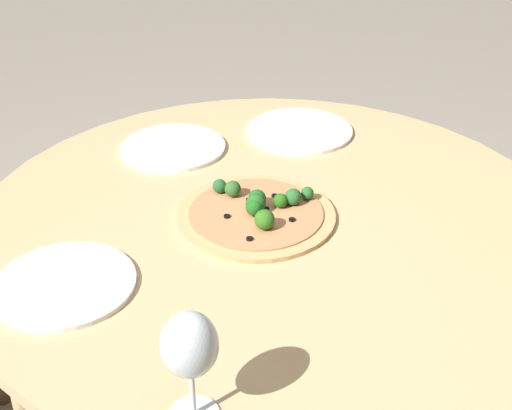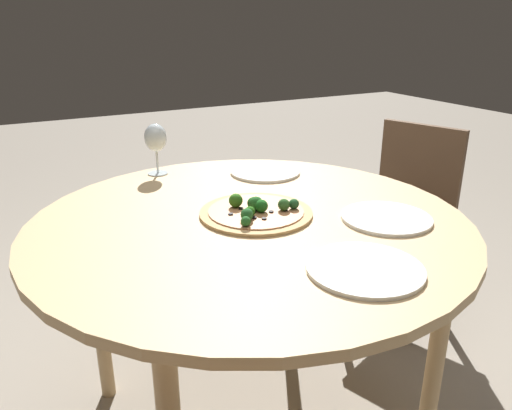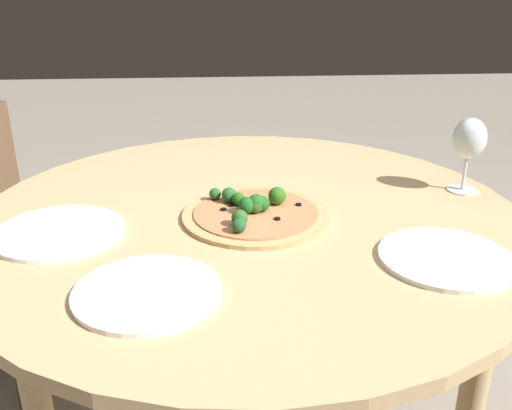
{
  "view_description": "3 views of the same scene",
  "coord_description": "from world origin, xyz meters",
  "px_view_note": "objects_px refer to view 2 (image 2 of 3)",
  "views": [
    {
      "loc": [
        1.17,
        0.46,
        1.56
      ],
      "look_at": [
        0.02,
        -0.03,
        0.8
      ],
      "focal_mm": 50.0,
      "sensor_mm": 36.0,
      "label": 1
    },
    {
      "loc": [
        -1.18,
        0.61,
        1.32
      ],
      "look_at": [
        0.02,
        -0.03,
        0.8
      ],
      "focal_mm": 35.0,
      "sensor_mm": 36.0,
      "label": 2
    },
    {
      "loc": [
        -0.07,
        -1.19,
        1.29
      ],
      "look_at": [
        0.02,
        -0.03,
        0.8
      ],
      "focal_mm": 40.0,
      "sensor_mm": 36.0,
      "label": 3
    }
  ],
  "objects_px": {
    "pizza": "(256,211)",
    "plate_far": "(365,269)",
    "chair_2": "(403,215)",
    "plate_near": "(386,218)",
    "plate_side": "(265,172)",
    "wine_glass": "(156,139)"
  },
  "relations": [
    {
      "from": "chair_2",
      "to": "pizza",
      "type": "bearing_deg",
      "value": -90.14
    },
    {
      "from": "chair_2",
      "to": "pizza",
      "type": "distance_m",
      "value": 1.03
    },
    {
      "from": "chair_2",
      "to": "plate_side",
      "type": "bearing_deg",
      "value": -111.65
    },
    {
      "from": "pizza",
      "to": "wine_glass",
      "type": "distance_m",
      "value": 0.56
    },
    {
      "from": "pizza",
      "to": "wine_glass",
      "type": "relative_size",
      "value": 1.78
    },
    {
      "from": "pizza",
      "to": "plate_near",
      "type": "bearing_deg",
      "value": -123.48
    },
    {
      "from": "plate_near",
      "to": "plate_side",
      "type": "height_order",
      "value": "same"
    },
    {
      "from": "plate_far",
      "to": "chair_2",
      "type": "bearing_deg",
      "value": -49.33
    },
    {
      "from": "pizza",
      "to": "plate_far",
      "type": "distance_m",
      "value": 0.42
    },
    {
      "from": "wine_glass",
      "to": "plate_far",
      "type": "bearing_deg",
      "value": -168.97
    },
    {
      "from": "plate_far",
      "to": "plate_side",
      "type": "distance_m",
      "value": 0.79
    },
    {
      "from": "wine_glass",
      "to": "plate_side",
      "type": "xyz_separation_m",
      "value": [
        -0.18,
        -0.35,
        -0.13
      ]
    },
    {
      "from": "plate_side",
      "to": "chair_2",
      "type": "bearing_deg",
      "value": -92.0
    },
    {
      "from": "plate_side",
      "to": "pizza",
      "type": "bearing_deg",
      "value": 147.24
    },
    {
      "from": "plate_near",
      "to": "plate_side",
      "type": "relative_size",
      "value": 1.0
    },
    {
      "from": "chair_2",
      "to": "plate_near",
      "type": "height_order",
      "value": "chair_2"
    },
    {
      "from": "pizza",
      "to": "plate_near",
      "type": "height_order",
      "value": "pizza"
    },
    {
      "from": "pizza",
      "to": "chair_2",
      "type": "bearing_deg",
      "value": -70.49
    },
    {
      "from": "plate_side",
      "to": "wine_glass",
      "type": "bearing_deg",
      "value": 63.3
    },
    {
      "from": "plate_near",
      "to": "plate_far",
      "type": "height_order",
      "value": "same"
    },
    {
      "from": "chair_2",
      "to": "pizza",
      "type": "xyz_separation_m",
      "value": [
        -0.33,
        0.93,
        0.3
      ]
    },
    {
      "from": "chair_2",
      "to": "plate_far",
      "type": "height_order",
      "value": "chair_2"
    }
  ]
}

